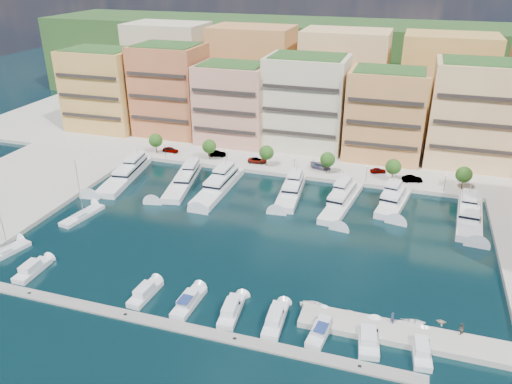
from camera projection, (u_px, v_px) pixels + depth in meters
ground at (257, 235)px, 100.05m from camera, size 400.00×400.00×0.00m
north_quay at (317, 139)px, 153.57m from camera, size 220.00×64.00×2.00m
hillside at (341, 101)px, 195.01m from camera, size 240.00×40.00×58.00m
south_pontoon at (178, 328)px, 74.97m from camera, size 72.00×2.20×0.35m
finger_pier at (408, 338)px, 72.86m from camera, size 32.00×5.00×2.00m
apartment_0 at (104, 89)px, 155.60m from camera, size 22.00×16.50×24.80m
apartment_1 at (170, 90)px, 150.89m from camera, size 20.00×16.50×26.80m
apartment_2 at (233, 104)px, 144.27m from camera, size 20.00×15.50×22.80m
apartment_3 at (306, 102)px, 139.62m from camera, size 22.00×16.50×25.80m
apartment_4 at (385, 115)px, 132.30m from camera, size 20.00×15.50×23.80m
apartment_5 at (475, 114)px, 127.38m from camera, size 22.00×16.50×26.80m
backblock_0 at (170, 68)px, 172.18m from camera, size 26.00×18.00×30.00m
backblock_1 at (252, 74)px, 163.98m from camera, size 26.00×18.00×30.00m
backblock_2 at (343, 80)px, 155.78m from camera, size 26.00×18.00×30.00m
backblock_3 at (445, 87)px, 147.58m from camera, size 26.00×18.00×30.00m
tree_0 at (156, 140)px, 137.89m from camera, size 3.80×3.80×5.65m
tree_1 at (209, 146)px, 133.52m from camera, size 3.80×3.80×5.65m
tree_2 at (266, 153)px, 129.14m from camera, size 3.80×3.80×5.65m
tree_3 at (328, 160)px, 124.77m from camera, size 3.80×3.80×5.65m
tree_4 at (393, 167)px, 120.40m from camera, size 3.80×3.80×5.65m
tree_5 at (464, 175)px, 116.03m from camera, size 3.80×3.80×5.65m
lamppost_0 at (165, 148)px, 135.20m from camera, size 0.30×0.30×4.20m
lamppost_1 at (227, 155)px, 130.28m from camera, size 0.30×0.30×4.20m
lamppost_2 at (294, 163)px, 125.36m from camera, size 0.30×0.30×4.20m
lamppost_3 at (367, 171)px, 120.44m from camera, size 0.30×0.30×4.20m
lamppost_4 at (445, 180)px, 115.52m from camera, size 0.30×0.30×4.20m
yacht_0 at (127, 173)px, 126.11m from camera, size 8.29×24.43×7.30m
yacht_1 at (184, 180)px, 122.51m from camera, size 8.52×22.77×7.30m
yacht_2 at (220, 184)px, 119.72m from camera, size 5.36×22.91×7.30m
yacht_3 at (291, 190)px, 116.79m from camera, size 5.80×18.63×7.30m
yacht_4 at (342, 200)px, 112.19m from camera, size 7.23×21.96×7.30m
yacht_5 at (393, 200)px, 111.68m from camera, size 7.25×15.83×7.30m
yacht_6 at (469, 215)px, 105.53m from camera, size 6.37×20.17×7.30m
cruiser_0 at (32, 270)px, 87.86m from camera, size 2.86×7.66×2.55m
cruiser_3 at (145, 293)px, 81.75m from camera, size 2.93×7.70×2.55m
cruiser_4 at (189, 302)px, 79.59m from camera, size 2.91×8.45×2.66m
cruiser_5 at (231, 311)px, 77.63m from camera, size 3.28×8.25×2.55m
cruiser_6 at (275, 320)px, 75.69m from camera, size 2.99×8.52×2.55m
cruiser_7 at (321, 330)px, 73.73m from camera, size 3.37×8.48×2.66m
cruiser_8 at (368, 339)px, 71.88m from camera, size 3.82×8.00×2.55m
cruiser_9 at (421, 350)px, 69.89m from camera, size 3.15×7.79×2.55m
sailboat_1 at (82, 216)px, 106.88m from camera, size 4.61×11.08×13.20m
sailboat_0 at (7, 252)px, 93.75m from camera, size 4.73×8.93×13.20m
tender_0 at (311, 305)px, 79.37m from camera, size 4.33×3.59×0.77m
tender_3 at (441, 321)px, 75.67m from camera, size 1.61×1.40×0.82m
tender_1 at (348, 312)px, 77.76m from camera, size 1.97×1.85×0.83m
tender_2 at (412, 323)px, 75.20m from camera, size 4.82×4.07×0.85m
car_0 at (171, 150)px, 139.77m from camera, size 4.54×2.05×1.51m
car_1 at (217, 154)px, 136.83m from camera, size 5.09×3.03×1.58m
car_2 at (257, 160)px, 132.56m from camera, size 5.19×2.81×1.38m
car_3 at (321, 166)px, 128.70m from camera, size 5.78×3.58×1.56m
car_4 at (378, 170)px, 126.29m from camera, size 4.29×2.91×1.36m
car_5 at (412, 179)px, 121.18m from camera, size 5.07×2.80×1.58m
person_0 at (392, 318)px, 74.03m from camera, size 0.82×0.82×1.93m
person_1 at (461, 329)px, 71.82m from camera, size 1.15×1.15×1.89m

